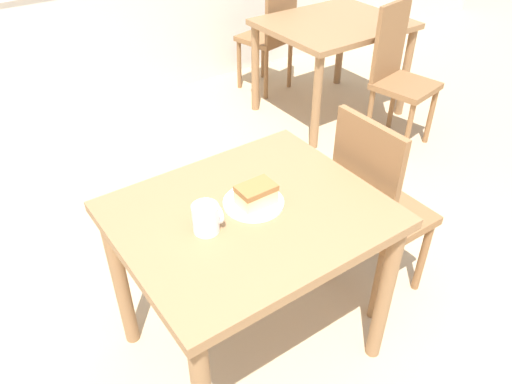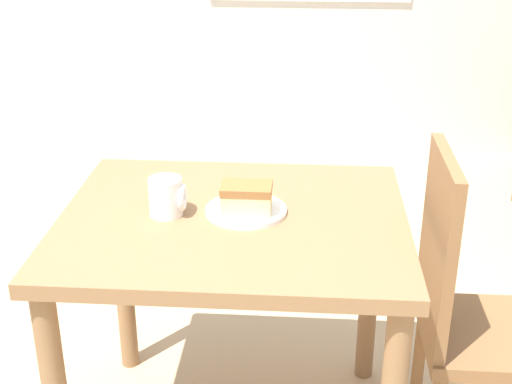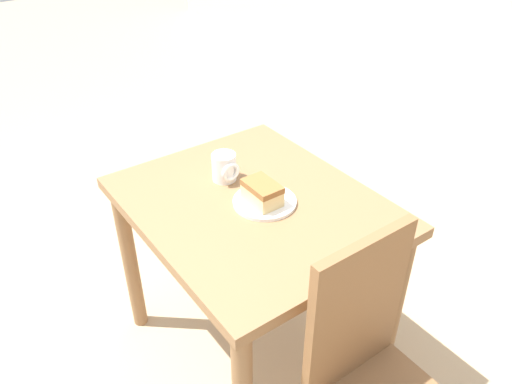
# 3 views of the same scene
# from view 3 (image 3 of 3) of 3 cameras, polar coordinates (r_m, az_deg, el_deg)

# --- Properties ---
(dining_table_near) EXTENTS (0.91, 0.76, 0.75)m
(dining_table_near) POSITION_cam_3_polar(r_m,az_deg,el_deg) (1.77, -0.28, -4.23)
(dining_table_near) COLOR olive
(dining_table_near) RESTS_ON ground_plane
(chair_near_window) EXTENTS (0.36, 0.36, 0.94)m
(chair_near_window) POSITION_cam_3_polar(r_m,az_deg,el_deg) (1.53, 13.31, -20.31)
(chair_near_window) COLOR brown
(chair_near_window) RESTS_ON ground_plane
(plate) EXTENTS (0.22, 0.22, 0.01)m
(plate) POSITION_cam_3_polar(r_m,az_deg,el_deg) (1.69, 0.99, -1.11)
(plate) COLOR white
(plate) RESTS_ON dining_table_near
(cake_slice) EXTENTS (0.13, 0.09, 0.07)m
(cake_slice) POSITION_cam_3_polar(r_m,az_deg,el_deg) (1.65, 0.70, -0.07)
(cake_slice) COLOR #E5CC89
(cake_slice) RESTS_ON plate
(coffee_mug) EXTENTS (0.10, 0.09, 0.10)m
(coffee_mug) POSITION_cam_3_polar(r_m,az_deg,el_deg) (1.79, -3.61, 2.82)
(coffee_mug) COLOR white
(coffee_mug) RESTS_ON dining_table_near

